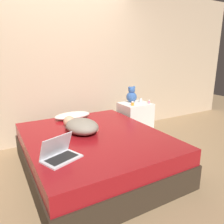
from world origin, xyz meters
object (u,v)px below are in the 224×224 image
pillow (72,115)px  teddy_bear (132,95)px  bottle_clear (141,100)px  bottle_pink (149,102)px  person_lying (81,126)px  laptop (60,154)px  bottle_orange (133,103)px

pillow → teddy_bear: teddy_bear is taller
bottle_clear → bottle_pink: (0.07, -0.15, -0.00)m
person_lying → bottle_pink: bearing=4.7°
pillow → laptop: (-0.56, -1.20, 0.00)m
laptop → bottle_clear: laptop is taller
bottle_clear → bottle_pink: 0.16m
teddy_bear → laptop: bearing=-143.6°
laptop → teddy_bear: (1.69, 1.24, 0.20)m
laptop → bottle_pink: size_ratio=6.36×
pillow → bottle_clear: size_ratio=7.93×
pillow → bottle_orange: bottle_orange is taller
laptop → bottle_orange: bearing=11.8°
teddy_bear → person_lying: bearing=-151.5°
person_lying → laptop: size_ratio=1.61×
laptop → teddy_bear: teddy_bear is taller
person_lying → laptop: 0.72m
bottle_orange → bottle_clear: 0.30m
bottle_pink → person_lying: bearing=-163.5°
bottle_orange → bottle_clear: bearing=26.1°
laptop → bottle_orange: (1.55, 1.02, 0.11)m
teddy_bear → bottle_orange: size_ratio=3.95×
laptop → bottle_pink: 2.14m
teddy_bear → bottle_clear: size_ratio=4.05×
person_lying → teddy_bear: size_ratio=2.31×
pillow → bottle_orange: bearing=-10.4°
person_lying → bottle_clear: bearing=11.0°
person_lying → bottle_orange: 1.20m
person_lying → bottle_orange: size_ratio=9.11×
person_lying → bottle_pink: bottle_pink is taller
pillow → teddy_bear: 1.15m
teddy_bear → bottle_pink: (0.20, -0.25, -0.09)m
bottle_clear → bottle_orange: bearing=-153.9°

